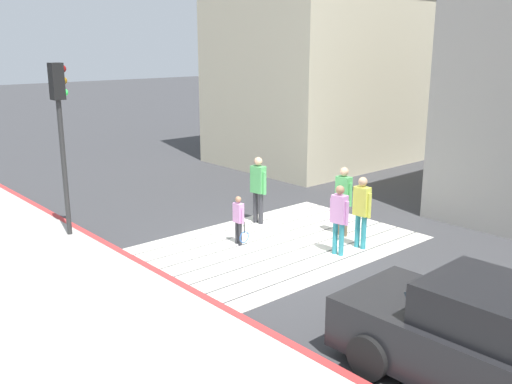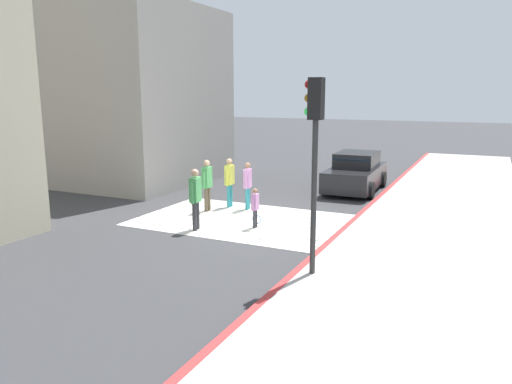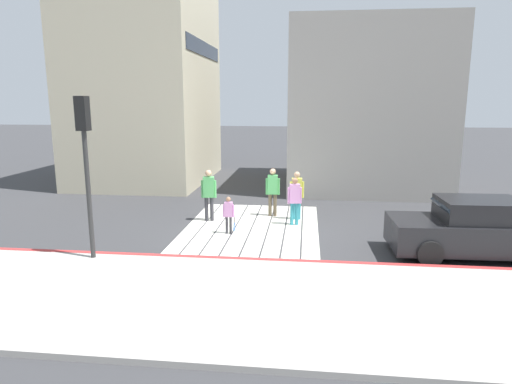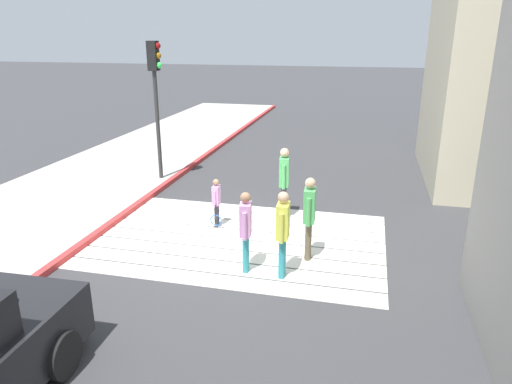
# 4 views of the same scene
# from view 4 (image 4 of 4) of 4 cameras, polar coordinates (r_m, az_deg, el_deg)

# --- Properties ---
(ground_plane) EXTENTS (120.00, 120.00, 0.00)m
(ground_plane) POSITION_cam_4_polar(r_m,az_deg,el_deg) (10.72, -1.94, -5.80)
(ground_plane) COLOR #38383A
(crosswalk_stripes) EXTENTS (6.40, 4.35, 0.01)m
(crosswalk_stripes) POSITION_cam_4_polar(r_m,az_deg,el_deg) (10.72, -1.94, -5.77)
(crosswalk_stripes) COLOR silver
(crosswalk_stripes) RESTS_ON ground
(sidewalk_west) EXTENTS (4.80, 40.00, 0.12)m
(sidewalk_west) POSITION_cam_4_polar(r_m,az_deg,el_deg) (13.24, -26.04, -2.64)
(sidewalk_west) COLOR #ADA8A0
(sidewalk_west) RESTS_ON ground
(curb_painted) EXTENTS (0.16, 40.00, 0.13)m
(curb_painted) POSITION_cam_4_polar(r_m,az_deg,el_deg) (11.92, -17.22, -3.75)
(curb_painted) COLOR #BC3333
(curb_painted) RESTS_ON ground
(traffic_light_corner) EXTENTS (0.39, 0.28, 4.24)m
(traffic_light_corner) POSITION_cam_4_polar(r_m,az_deg,el_deg) (14.59, -12.06, 12.74)
(traffic_light_corner) COLOR #2D2D2D
(traffic_light_corner) RESTS_ON ground
(pedestrian_adult_lead) EXTENTS (0.24, 0.51, 1.75)m
(pedestrian_adult_lead) POSITION_cam_4_polar(r_m,az_deg,el_deg) (9.53, 6.48, -2.49)
(pedestrian_adult_lead) COLOR brown
(pedestrian_adult_lead) RESTS_ON ground
(pedestrian_adult_trailing) EXTENTS (0.28, 0.52, 1.80)m
(pedestrian_adult_trailing) POSITION_cam_4_polar(r_m,az_deg,el_deg) (11.65, 3.42, 1.72)
(pedestrian_adult_trailing) COLOR #333338
(pedestrian_adult_trailing) RESTS_ON ground
(pedestrian_adult_side) EXTENTS (0.24, 0.50, 1.72)m
(pedestrian_adult_side) POSITION_cam_4_polar(r_m,az_deg,el_deg) (8.79, 3.26, -4.41)
(pedestrian_adult_side) COLOR teal
(pedestrian_adult_side) RESTS_ON ground
(pedestrian_teen_behind) EXTENTS (0.26, 0.47, 1.63)m
(pedestrian_teen_behind) POSITION_cam_4_polar(r_m,az_deg,el_deg) (9.00, -1.26, -4.17)
(pedestrian_teen_behind) COLOR teal
(pedestrian_teen_behind) RESTS_ON ground
(pedestrian_child_with_racket) EXTENTS (0.28, 0.37, 1.19)m
(pedestrian_child_with_racket) POSITION_cam_4_polar(r_m,az_deg,el_deg) (11.24, -4.82, -1.04)
(pedestrian_child_with_racket) COLOR #333338
(pedestrian_child_with_racket) RESTS_ON ground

